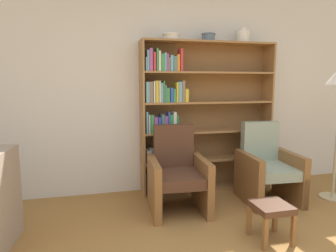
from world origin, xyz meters
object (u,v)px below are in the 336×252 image
footstool (271,211)px  armchair_cushioned (267,168)px  bookshelf (194,116)px  bowl_terracotta (208,37)px  bowl_olive (171,36)px  armchair_leather (177,175)px  vase_tall (243,36)px

footstool → armchair_cushioned: bearing=60.2°
bookshelf → bowl_terracotta: (0.18, -0.01, 1.04)m
bowl_olive → footstool: (0.59, -1.46, -1.76)m
armchair_leather → footstool: (0.65, -0.90, -0.12)m
bowl_olive → armchair_cushioned: bowl_olive is taller
bowl_terracotta → armchair_leather: (-0.57, -0.56, -1.65)m
bowl_olive → vase_tall: (1.00, 0.00, 0.04)m
armchair_leather → armchair_cushioned: size_ratio=1.00×
armchair_leather → footstool: armchair_leather is taller
bowl_olive → armchair_cushioned: (1.10, -0.56, -1.64)m
bookshelf → bowl_olive: bowl_olive is taller
bowl_olive → bowl_terracotta: bowl_terracotta is taller
vase_tall → armchair_leather: vase_tall is taller
armchair_leather → armchair_cushioned: same height
bowl_terracotta → armchair_leather: size_ratio=0.19×
bookshelf → bowl_terracotta: size_ratio=10.73×
bookshelf → armchair_leather: bookshelf is taller
vase_tall → footstool: (-0.41, -1.46, -1.80)m
vase_tall → armchair_cushioned: bearing=-79.3°
bowl_olive → armchair_cushioned: 2.05m
bowl_terracotta → vase_tall: vase_tall is taller
bowl_terracotta → armchair_leather: 1.83m
bookshelf → vase_tall: vase_tall is taller
bowl_olive → bowl_terracotta: (0.50, 0.00, 0.01)m
bookshelf → vase_tall: 1.26m
bowl_olive → armchair_leather: (-0.07, -0.56, -1.64)m
bowl_terracotta → footstool: bowl_terracotta is taller
bowl_terracotta → bowl_olive: bearing=-180.0°
vase_tall → footstool: size_ratio=0.54×
bowl_olive → armchair_leather: bearing=-97.1°
armchair_leather → footstool: 1.12m
bookshelf → armchair_leather: (-0.39, -0.57, -0.61)m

